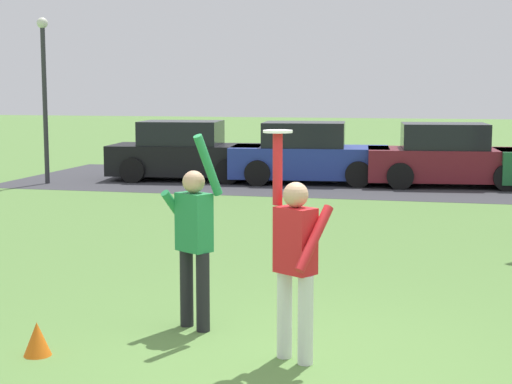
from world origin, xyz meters
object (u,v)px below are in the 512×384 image
object	(u,v)px
person_catcher	(295,255)
lamppost_by_lot	(44,84)
person_defender	(194,236)
field_cone_orange	(37,339)
parked_car_black	(186,153)
parked_car_maroon	(448,157)
frisbee_disc	(278,131)
parked_car_blue	(308,155)

from	to	relation	value
person_catcher	lamppost_by_lot	bearing A→B (deg)	-21.88
person_defender	person_catcher	bearing A→B (deg)	0.00
person_catcher	field_cone_orange	world-z (taller)	person_catcher
person_catcher	parked_car_black	xyz separation A→B (m)	(-5.65, 13.83, -0.25)
person_catcher	parked_car_maroon	distance (m)	14.08
person_catcher	frisbee_disc	xyz separation A→B (m)	(-0.19, 0.12, 1.11)
lamppost_by_lot	person_catcher	bearing A→B (deg)	-53.75
parked_car_maroon	frisbee_disc	bearing A→B (deg)	-102.31
person_defender	parked_car_maroon	distance (m)	13.50
frisbee_disc	person_defender	bearing A→B (deg)	148.13
parked_car_black	field_cone_orange	size ratio (longest dim) A/B	13.35
person_defender	field_cone_orange	distance (m)	1.84
field_cone_orange	parked_car_maroon	bearing A→B (deg)	75.82
person_catcher	parked_car_blue	world-z (taller)	person_catcher
frisbee_disc	parked_car_maroon	world-z (taller)	frisbee_disc
parked_car_black	parked_car_maroon	bearing A→B (deg)	-4.73
parked_car_blue	person_defender	bearing A→B (deg)	-91.50
person_defender	frisbee_disc	xyz separation A→B (m)	(1.00, -0.62, 1.11)
frisbee_disc	parked_car_black	world-z (taller)	frisbee_disc
parked_car_maroon	parked_car_black	bearing A→B (deg)	175.27
frisbee_disc	field_cone_orange	distance (m)	2.96
parked_car_maroon	field_cone_orange	xyz separation A→B (m)	(-3.65, -14.44, -0.57)
lamppost_by_lot	field_cone_orange	distance (m)	14.32
frisbee_disc	parked_car_blue	world-z (taller)	frisbee_disc
parked_car_black	lamppost_by_lot	distance (m)	4.10
parked_car_blue	lamppost_by_lot	distance (m)	7.07
parked_car_blue	lamppost_by_lot	world-z (taller)	lamppost_by_lot
person_catcher	frisbee_disc	bearing A→B (deg)	0.00
parked_car_blue	frisbee_disc	bearing A→B (deg)	-87.59
lamppost_by_lot	parked_car_black	bearing A→B (deg)	28.23
parked_car_black	parked_car_blue	size ratio (longest dim) A/B	1.00
frisbee_disc	parked_car_blue	bearing A→B (deg)	98.67
parked_car_black	person_catcher	bearing A→B (deg)	-74.02
lamppost_by_lot	parked_car_maroon	bearing A→B (deg)	10.67
lamppost_by_lot	frisbee_disc	bearing A→B (deg)	-54.07
parked_car_black	lamppost_by_lot	size ratio (longest dim) A/B	1.00
parked_car_black	lamppost_by_lot	bearing A→B (deg)	-158.02
field_cone_orange	person_catcher	bearing A→B (deg)	10.12
person_defender	parked_car_black	world-z (taller)	person_defender
person_defender	parked_car_black	size ratio (longest dim) A/B	0.48
person_defender	parked_car_blue	xyz separation A→B (m)	(-1.09, 13.15, -0.25)
person_defender	lamppost_by_lot	world-z (taller)	lamppost_by_lot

